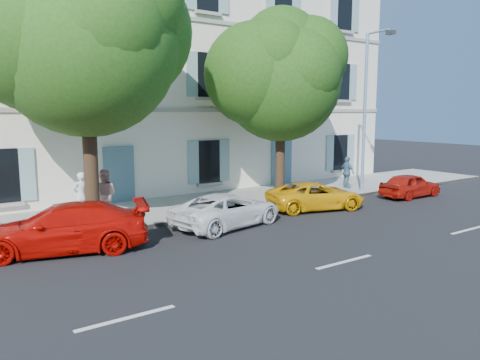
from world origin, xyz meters
TOP-DOWN VIEW (x-y plane):
  - ground at (0.00, 0.00)m, footprint 90.00×90.00m
  - sidewalk at (0.00, 4.45)m, footprint 36.00×4.50m
  - kerb at (0.00, 2.28)m, footprint 36.00×0.16m
  - building at (0.00, 10.20)m, footprint 28.00×7.00m
  - car_red_coupe at (-5.88, 1.15)m, footprint 5.07×3.18m
  - car_white_coupe at (-0.43, 1.02)m, footprint 4.48×2.75m
  - car_yellow_supercar at (4.08, 1.36)m, footprint 4.36×2.86m
  - car_red_hatchback at (9.56, 0.87)m, footprint 3.30×1.35m
  - tree_left at (-4.45, 3.02)m, footprint 5.92×5.92m
  - tree_right at (3.93, 3.51)m, footprint 5.09×5.09m
  - street_lamp at (8.22, 2.43)m, footprint 0.32×1.57m
  - pedestrian_a at (-4.40, 4.50)m, footprint 0.69×0.54m
  - pedestrian_b at (-3.84, 3.64)m, footprint 1.11×1.05m
  - pedestrian_c at (8.40, 3.70)m, footprint 0.46×0.95m

SIDE VIEW (x-z plane):
  - ground at x=0.00m, z-range 0.00..0.00m
  - sidewalk at x=0.00m, z-range 0.00..0.15m
  - kerb at x=0.00m, z-range 0.00..0.16m
  - car_yellow_supercar at x=4.08m, z-range 0.00..1.11m
  - car_red_hatchback at x=9.56m, z-range 0.00..1.12m
  - car_white_coupe at x=-0.43m, z-range 0.00..1.16m
  - car_red_coupe at x=-5.88m, z-range 0.00..1.37m
  - pedestrian_c at x=8.40m, z-range 0.15..1.73m
  - pedestrian_a at x=-4.40m, z-range 0.15..1.81m
  - pedestrian_b at x=-3.84m, z-range 0.15..1.96m
  - street_lamp at x=8.22m, z-range 0.64..7.99m
  - tree_right at x=3.93m, z-range 1.26..9.11m
  - building at x=0.00m, z-range 0.00..12.00m
  - tree_left at x=-4.45m, z-range 1.47..10.64m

